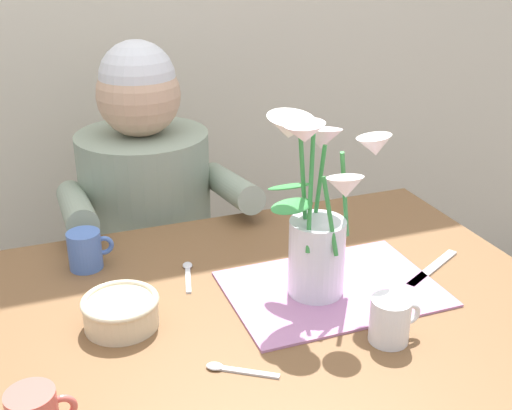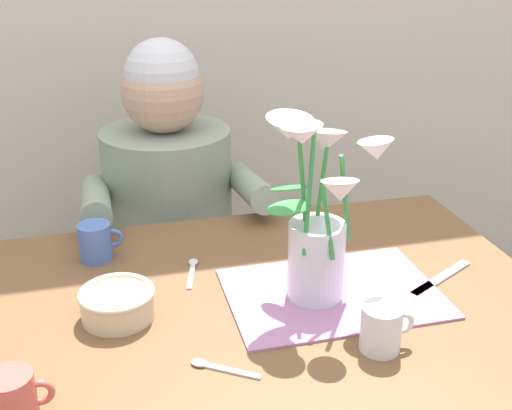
% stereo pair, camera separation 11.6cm
% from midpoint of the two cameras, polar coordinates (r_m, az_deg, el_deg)
% --- Properties ---
extents(dining_table, '(1.20, 0.80, 0.74)m').
position_cam_midpoint_polar(dining_table, '(1.25, -3.83, -12.93)').
color(dining_table, brown).
rests_on(dining_table, ground_plane).
extents(seated_person, '(0.45, 0.47, 1.14)m').
position_cam_midpoint_polar(seated_person, '(1.80, -11.20, -4.13)').
color(seated_person, '#4C4C56').
rests_on(seated_person, ground_plane).
extents(striped_placemat, '(0.40, 0.28, 0.00)m').
position_cam_midpoint_polar(striped_placemat, '(1.25, 4.05, -7.42)').
color(striped_placemat, '#B275A3').
rests_on(striped_placemat, dining_table).
extents(flower_vase, '(0.25, 0.24, 0.35)m').
position_cam_midpoint_polar(flower_vase, '(1.16, 2.60, -1.06)').
color(flower_vase, silver).
rests_on(flower_vase, dining_table).
extents(ceramic_bowl, '(0.14, 0.14, 0.06)m').
position_cam_midpoint_polar(ceramic_bowl, '(1.17, -14.78, -9.15)').
color(ceramic_bowl, beige).
rests_on(ceramic_bowl, dining_table).
extents(dinner_knife, '(0.18, 0.11, 0.00)m').
position_cam_midpoint_polar(dinner_knife, '(1.35, 13.04, -5.55)').
color(dinner_knife, silver).
rests_on(dinner_knife, dining_table).
extents(ceramic_mug, '(0.09, 0.07, 0.08)m').
position_cam_midpoint_polar(ceramic_mug, '(1.37, -17.28, -3.90)').
color(ceramic_mug, '#476BB7').
rests_on(ceramic_mug, dining_table).
extents(tea_cup, '(0.09, 0.07, 0.08)m').
position_cam_midpoint_polar(tea_cup, '(1.10, 8.90, -10.15)').
color(tea_cup, silver).
rests_on(tea_cup, dining_table).
extents(spoon_0, '(0.11, 0.08, 0.01)m').
position_cam_midpoint_polar(spoon_0, '(1.05, -5.55, -14.40)').
color(spoon_0, silver).
rests_on(spoon_0, dining_table).
extents(spoon_1, '(0.10, 0.09, 0.01)m').
position_cam_midpoint_polar(spoon_1, '(1.46, 2.11, -2.49)').
color(spoon_1, silver).
rests_on(spoon_1, dining_table).
extents(spoon_2, '(0.04, 0.12, 0.01)m').
position_cam_midpoint_polar(spoon_2, '(1.32, -8.62, -5.97)').
color(spoon_2, silver).
rests_on(spoon_2, dining_table).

